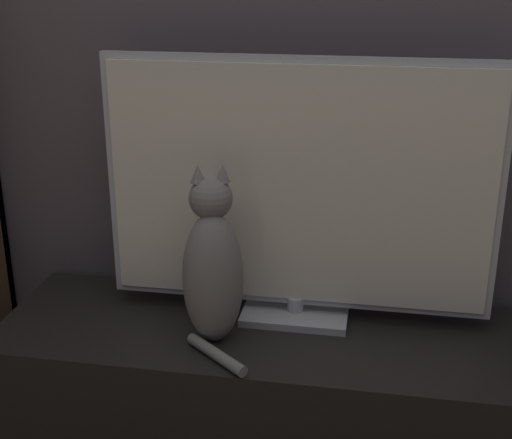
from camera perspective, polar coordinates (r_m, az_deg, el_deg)
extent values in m
cube|color=#564C51|center=(1.92, 2.09, 15.55)|extent=(4.80, 0.05, 2.60)
cube|color=black|center=(2.02, 0.51, -15.58)|extent=(1.39, 0.47, 0.55)
cube|color=#B7B7BC|center=(1.93, 3.15, -7.54)|extent=(0.28, 0.17, 0.02)
cylinder|color=#B7B7BC|center=(1.92, 3.17, -6.75)|extent=(0.04, 0.04, 0.04)
cube|color=#B7B7BC|center=(1.80, 3.40, 2.67)|extent=(1.00, 0.02, 0.65)
cube|color=silver|center=(1.79, 3.35, 2.53)|extent=(0.96, 0.01, 0.61)
ellipsoid|color=gray|center=(1.76, -3.46, -4.74)|extent=(0.18, 0.17, 0.34)
ellipsoid|color=black|center=(1.81, -3.52, -4.57)|extent=(0.09, 0.07, 0.19)
sphere|color=gray|center=(1.71, -3.64, 1.72)|extent=(0.13, 0.13, 0.11)
cone|color=gray|center=(1.69, -4.68, 3.69)|extent=(0.04, 0.04, 0.05)
cone|color=gray|center=(1.69, -2.69, 3.76)|extent=(0.04, 0.04, 0.05)
cylinder|color=gray|center=(1.74, -3.19, -10.73)|extent=(0.18, 0.15, 0.03)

